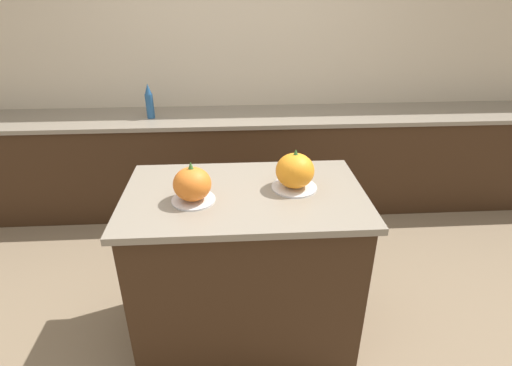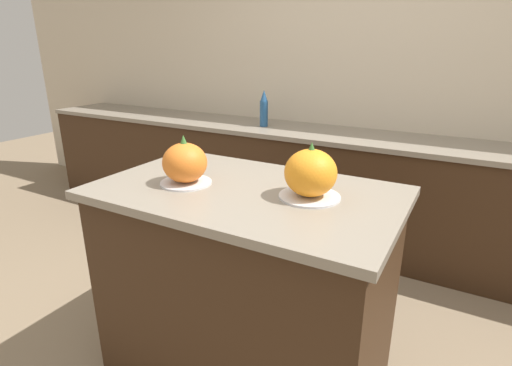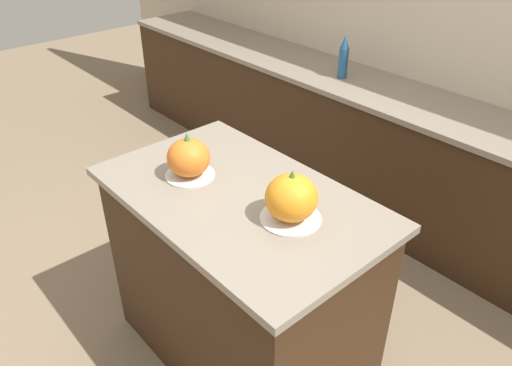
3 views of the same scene
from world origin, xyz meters
The scene contains 6 objects.
wall_back centered at (0.00, 1.88, 1.25)m, with size 8.00×0.06×2.50m.
kitchen_island centered at (0.00, 0.00, 0.48)m, with size 1.23×0.75×0.96m.
back_counter centered at (0.00, 1.55, 0.44)m, with size 6.00×0.60×0.89m.
pumpkin_cake_left centered at (-0.25, -0.06, 1.04)m, with size 0.21×0.21×0.21m.
pumpkin_cake_right centered at (0.26, 0.04, 1.05)m, with size 0.24×0.24×0.22m.
bottle_tall centered at (-0.73, 1.52, 1.02)m, with size 0.07×0.07×0.29m.
Camera 2 is at (0.78, -1.30, 1.51)m, focal length 28.00 mm.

